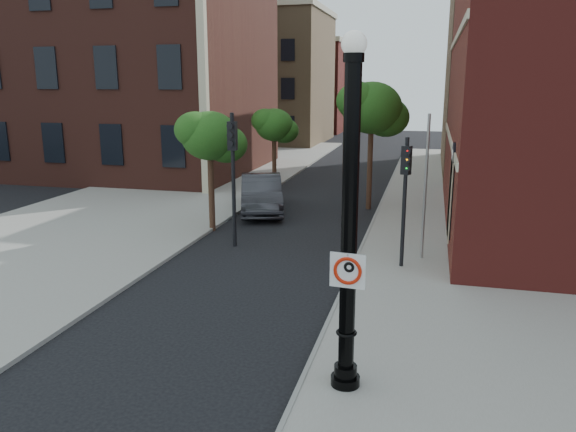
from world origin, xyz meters
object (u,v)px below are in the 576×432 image
(parked_car, at_px, (261,194))
(traffic_signal_right, at_px, (405,182))
(lamppost, at_px, (349,237))
(no_parking_sign, at_px, (348,270))
(traffic_signal_left, at_px, (233,158))

(parked_car, bearing_deg, traffic_signal_right, -63.17)
(lamppost, height_order, parked_car, lamppost)
(parked_car, bearing_deg, no_parking_sign, -85.39)
(parked_car, relative_size, traffic_signal_left, 1.07)
(lamppost, bearing_deg, traffic_signal_left, 121.61)
(no_parking_sign, distance_m, traffic_signal_left, 10.38)
(no_parking_sign, height_order, parked_car, no_parking_sign)
(no_parking_sign, bearing_deg, traffic_signal_right, 89.82)
(parked_car, xyz_separation_m, traffic_signal_left, (0.66, -5.49, 2.37))
(lamppost, relative_size, parked_car, 1.30)
(lamppost, xyz_separation_m, parked_car, (-6.00, 14.17, -2.22))
(no_parking_sign, xyz_separation_m, parked_car, (-6.02, 14.34, -1.65))
(lamppost, relative_size, traffic_signal_right, 1.59)
(traffic_signal_right, bearing_deg, lamppost, -73.57)
(traffic_signal_left, height_order, traffic_signal_right, traffic_signal_left)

